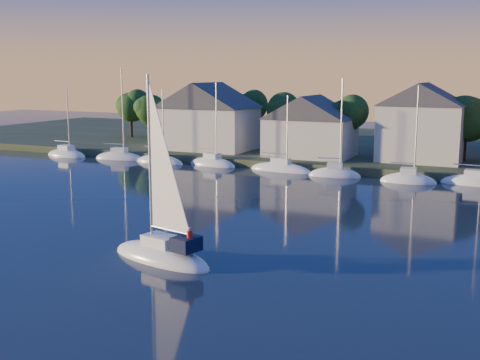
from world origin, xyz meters
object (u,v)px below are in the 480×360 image
Objects in this scene: clubhouse_centre at (310,125)px; clubhouse_west at (208,115)px; hero_sailboat at (162,252)px; clubhouse_east at (422,121)px.

clubhouse_west is at bearing 176.42° from clubhouse_centre.
hero_sailboat reaches higher than clubhouse_west.
clubhouse_west is 1.18× the size of clubhouse_centre.
clubhouse_west is 30.02m from clubhouse_east.
clubhouse_centre is at bearing -3.58° from clubhouse_west.
hero_sailboat is (21.07, -45.26, -5.37)m from clubhouse_west.
clubhouse_east is at bearing 1.91° from clubhouse_west.
clubhouse_centre is at bearing -69.87° from hero_sailboat.
clubhouse_centre is 44.79m from hero_sailboat.
clubhouse_centre is at bearing -171.87° from clubhouse_east.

